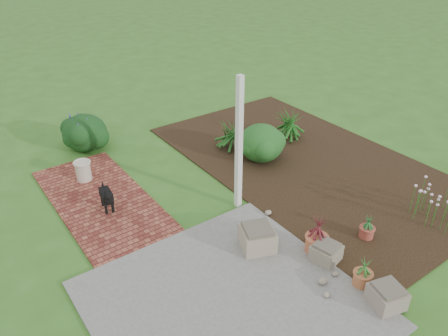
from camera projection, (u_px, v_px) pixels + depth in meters
ground at (228, 214)px, 7.89m from camera, size 80.00×80.00×0.00m
concrete_patio at (230, 304)px, 6.02m from camera, size 3.50×3.50×0.04m
brick_path at (101, 199)px, 8.25m from camera, size 1.60×3.50×0.04m
garden_bed at (307, 163)px, 9.50m from camera, size 4.00×7.00×0.03m
veranda_post at (239, 146)px, 7.49m from camera, size 0.10×0.10×2.50m
stone_trough_near at (387, 297)px, 5.93m from camera, size 0.52×0.52×0.28m
stone_trough_mid at (326, 253)px, 6.71m from camera, size 0.47×0.47×0.26m
stone_trough_far at (257, 238)px, 6.95m from camera, size 0.66×0.66×0.34m
black_dog at (107, 196)px, 7.77m from camera, size 0.24×0.59×0.51m
cream_ceramic_urn at (83, 171)px, 8.75m from camera, size 0.30×0.30×0.40m
evergreen_shrub at (261, 142)px, 9.42m from camera, size 1.14×1.14×0.82m
agapanthus_clump_back at (289, 122)px, 10.29m from camera, size 1.18×1.18×0.86m
agapanthus_clump_front at (231, 133)px, 9.86m from camera, size 1.18×1.18×0.79m
pink_flower_patch at (441, 202)px, 7.60m from camera, size 1.15×1.15×0.62m
terracotta_pot_bronze at (316, 244)px, 6.90m from camera, size 0.38×0.38×0.28m
terracotta_pot_small_left at (367, 232)px, 7.23m from camera, size 0.29×0.29×0.19m
terracotta_pot_small_right at (362, 279)px, 6.28m from camera, size 0.32×0.32×0.22m
purple_flowering_bush at (85, 132)px, 9.91m from camera, size 1.11×1.11×0.85m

